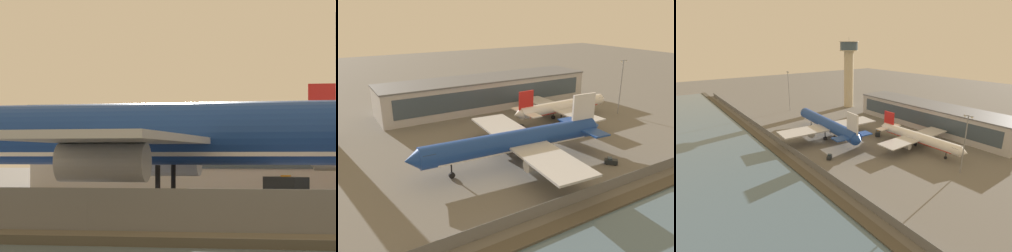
% 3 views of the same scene
% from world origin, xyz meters
% --- Properties ---
extents(ground_plane, '(500.00, 500.00, 0.00)m').
position_xyz_m(ground_plane, '(0.00, 0.00, 0.00)').
color(ground_plane, '#66635E').
extents(shoreline_seawall, '(320.00, 3.00, 0.50)m').
position_xyz_m(shoreline_seawall, '(0.00, -20.50, 0.25)').
color(shoreline_seawall, '#474238').
rests_on(shoreline_seawall, ground).
extents(perimeter_fence, '(280.00, 0.10, 2.66)m').
position_xyz_m(perimeter_fence, '(0.00, -16.00, 1.33)').
color(perimeter_fence, slate).
rests_on(perimeter_fence, ground).
extents(cargo_jet_blue, '(54.13, 46.38, 16.17)m').
position_xyz_m(cargo_jet_blue, '(-1.67, 5.49, 6.17)').
color(cargo_jet_blue, '#193D93').
rests_on(cargo_jet_blue, ground).
extents(passenger_jet_white_red, '(41.95, 35.72, 12.52)m').
position_xyz_m(passenger_jet_white_red, '(31.35, 27.91, 4.78)').
color(passenger_jet_white_red, white).
rests_on(passenger_jet_white_red, ground).
extents(baggage_tug, '(3.41, 3.37, 1.80)m').
position_xyz_m(baggage_tug, '(18.53, -6.98, 0.81)').
color(baggage_tug, '#1E2328').
rests_on(baggage_tug, ground).
extents(ops_van, '(5.05, 5.26, 2.48)m').
position_xyz_m(ops_van, '(10.34, 26.10, 1.28)').
color(ops_van, '#1E2328').
rests_on(ops_van, ground).
extents(terminal_building, '(86.12, 19.09, 11.88)m').
position_xyz_m(terminal_building, '(16.59, 57.29, 5.95)').
color(terminal_building, '#B2B2B7').
rests_on(terminal_building, ground).
extents(apron_light_mast_apron_west, '(3.20, 0.40, 20.30)m').
position_xyz_m(apron_light_mast_apron_west, '(54.31, 22.36, 11.42)').
color(apron_light_mast_apron_west, gray).
rests_on(apron_light_mast_apron_west, ground).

